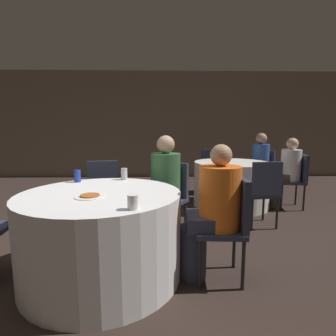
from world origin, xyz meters
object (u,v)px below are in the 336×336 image
(soda_can_blue, at_px, (77,176))
(pizza_plate_near, at_px, (90,196))
(chair_far_northeast, at_px, (262,169))
(chair_far_north, at_px, (212,166))
(person_green_jacket, at_px, (163,188))
(chair_near_east, at_px, (230,219))
(chair_near_northeast, at_px, (170,192))
(person_blue_shirt, at_px, (258,165))
(person_white_shirt, at_px, (285,174))
(soda_can_silver, at_px, (124,174))
(table_far, at_px, (231,184))
(chair_far_south, at_px, (263,188))
(table_near, at_px, (102,234))
(chair_far_east, at_px, (296,176))
(person_orange_shirt, at_px, (211,212))
(chair_near_north, at_px, (103,189))

(soda_can_blue, bearing_deg, pizza_plate_near, -64.85)
(pizza_plate_near, height_order, soda_can_blue, soda_can_blue)
(chair_far_northeast, distance_m, chair_far_north, 0.97)
(person_green_jacket, bearing_deg, chair_near_east, 157.94)
(chair_near_northeast, distance_m, person_blue_shirt, 2.46)
(person_white_shirt, bearing_deg, soda_can_silver, 128.16)
(person_green_jacket, height_order, pizza_plate_near, person_green_jacket)
(table_far, xyz_separation_m, soda_can_silver, (-1.55, -1.51, 0.43))
(chair_near_east, relative_size, chair_far_northeast, 1.00)
(chair_far_south, bearing_deg, chair_far_north, 90.00)
(chair_near_east, bearing_deg, person_green_jacket, 37.44)
(table_far, height_order, chair_far_north, chair_far_north)
(person_blue_shirt, xyz_separation_m, pizza_plate_near, (-2.38, -2.80, 0.14))
(chair_near_east, relative_size, person_white_shirt, 0.77)
(table_far, relative_size, person_green_jacket, 1.02)
(chair_far_north, bearing_deg, pizza_plate_near, 56.58)
(chair_far_northeast, xyz_separation_m, soda_can_blue, (-2.78, -2.30, 0.27))
(chair_far_northeast, bearing_deg, chair_far_south, 118.29)
(table_near, distance_m, chair_far_east, 3.32)
(chair_near_northeast, distance_m, pizza_plate_near, 1.25)
(chair_near_east, height_order, soda_can_silver, chair_near_east)
(chair_far_north, bearing_deg, chair_far_east, 127.34)
(chair_near_east, xyz_separation_m, person_orange_shirt, (-0.16, 0.01, 0.06))
(person_white_shirt, bearing_deg, person_orange_shirt, 149.88)
(table_near, distance_m, chair_near_north, 1.10)
(table_far, xyz_separation_m, chair_far_north, (-0.13, 1.02, 0.16))
(table_far, xyz_separation_m, chair_far_northeast, (0.78, 0.67, 0.16))
(chair_near_east, xyz_separation_m, person_blue_shirt, (1.25, 2.73, 0.08))
(chair_far_north, distance_m, soda_can_blue, 3.25)
(pizza_plate_near, bearing_deg, person_green_jacket, 57.71)
(person_orange_shirt, bearing_deg, chair_far_north, -7.17)
(table_near, xyz_separation_m, chair_far_northeast, (2.45, 2.76, 0.16))
(pizza_plate_near, height_order, soda_can_silver, soda_can_silver)
(chair_near_northeast, relative_size, person_green_jacket, 0.73)
(person_blue_shirt, xyz_separation_m, soda_can_silver, (-2.21, -2.08, 0.20))
(chair_far_south, bearing_deg, chair_far_east, 37.34)
(chair_near_north, xyz_separation_m, person_green_jacket, (0.74, -0.30, 0.08))
(person_white_shirt, bearing_deg, pizza_plate_near, 137.45)
(chair_far_northeast, height_order, chair_far_east, same)
(soda_can_silver, bearing_deg, soda_can_blue, -165.64)
(chair_near_north, relative_size, person_white_shirt, 0.77)
(chair_near_north, distance_m, soda_can_silver, 0.65)
(chair_near_north, relative_size, person_blue_shirt, 0.72)
(table_near, xyz_separation_m, person_white_shirt, (2.52, 1.97, 0.19))
(chair_near_east, distance_m, soda_can_blue, 1.54)
(chair_far_south, relative_size, person_white_shirt, 0.77)
(chair_far_northeast, bearing_deg, pizza_plate_near, 98.53)
(table_far, bearing_deg, chair_far_northeast, 40.70)
(soda_can_silver, bearing_deg, person_blue_shirt, 43.22)
(person_orange_shirt, relative_size, person_green_jacket, 0.95)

